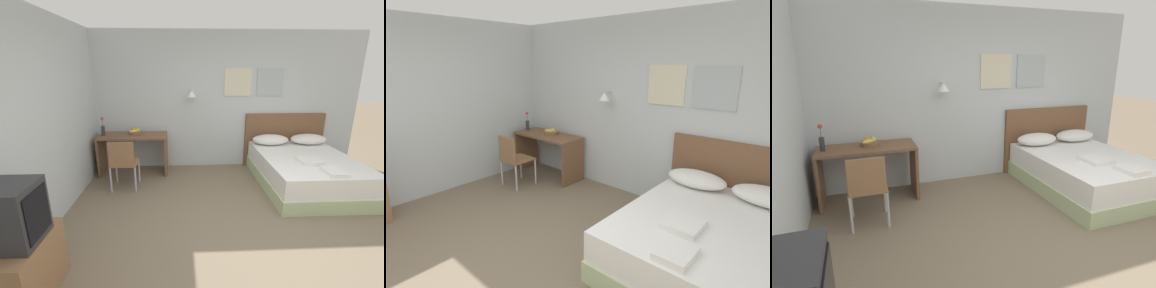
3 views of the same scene
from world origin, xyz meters
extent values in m
plane|color=#756651|center=(0.00, 0.00, 0.00)|extent=(24.00, 24.00, 0.00)
cube|color=silver|center=(0.00, 2.58, 1.32)|extent=(5.61, 0.06, 2.65)
cube|color=beige|center=(0.35, 2.54, 1.70)|extent=(0.52, 0.02, 0.52)
cube|color=#A8B7BC|center=(0.98, 2.54, 1.70)|extent=(0.52, 0.02, 0.52)
cylinder|color=#B2B2B7|center=(-0.55, 2.47, 1.55)|extent=(0.02, 0.16, 0.02)
cone|color=white|center=(-0.55, 2.38, 1.50)|extent=(0.17, 0.17, 0.12)
cube|color=#B2C693|center=(1.35, 1.51, 0.11)|extent=(1.50, 1.96, 0.22)
cube|color=white|center=(1.35, 1.51, 0.37)|extent=(1.47, 1.92, 0.31)
cube|color=brown|center=(1.35, 2.52, 0.54)|extent=(1.62, 0.06, 1.09)
ellipsoid|color=white|center=(0.98, 2.24, 0.62)|extent=(0.69, 0.40, 0.19)
ellipsoid|color=white|center=(1.73, 2.24, 0.62)|extent=(0.69, 0.40, 0.19)
cube|color=white|center=(1.25, 1.21, 0.56)|extent=(0.33, 0.35, 0.06)
cube|color=white|center=(1.39, 0.76, 0.56)|extent=(0.26, 0.34, 0.06)
cube|color=brown|center=(-1.67, 2.22, 0.74)|extent=(1.27, 0.56, 0.03)
cube|color=brown|center=(-2.28, 2.22, 0.36)|extent=(0.04, 0.51, 0.72)
cube|color=brown|center=(-1.05, 2.22, 0.36)|extent=(0.04, 0.51, 0.72)
cube|color=#8E6642|center=(-1.71, 1.58, 0.44)|extent=(0.44, 0.44, 0.02)
cube|color=#8E6642|center=(-1.71, 1.38, 0.66)|extent=(0.40, 0.03, 0.40)
cylinder|color=#B7B7BC|center=(-1.91, 1.78, 0.22)|extent=(0.03, 0.03, 0.43)
cylinder|color=#B7B7BC|center=(-1.52, 1.78, 0.22)|extent=(0.03, 0.03, 0.43)
cylinder|color=#B7B7BC|center=(-1.91, 1.39, 0.22)|extent=(0.03, 0.03, 0.43)
cylinder|color=#B7B7BC|center=(-1.52, 1.39, 0.22)|extent=(0.03, 0.03, 0.43)
cylinder|color=brown|center=(-1.63, 2.27, 0.79)|extent=(0.25, 0.25, 0.05)
sphere|color=#B2C156|center=(-1.58, 2.28, 0.83)|extent=(0.08, 0.08, 0.08)
sphere|color=orange|center=(-1.65, 2.32, 0.83)|extent=(0.08, 0.08, 0.08)
ellipsoid|color=yellow|center=(-1.65, 2.23, 0.83)|extent=(0.16, 0.11, 0.06)
cylinder|color=#333338|center=(-2.20, 2.20, 0.85)|extent=(0.06, 0.06, 0.18)
cylinder|color=#3D7538|center=(-2.20, 2.20, 1.01)|extent=(0.01, 0.01, 0.14)
sphere|color=#DB3838|center=(-2.20, 2.20, 1.08)|extent=(0.06, 0.06, 0.06)
camera|label=1|loc=(-0.78, -2.49, 1.98)|focal=24.00mm
camera|label=2|loc=(2.17, -1.26, 2.01)|focal=28.00mm
camera|label=3|loc=(-1.75, -1.81, 1.86)|focal=28.00mm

